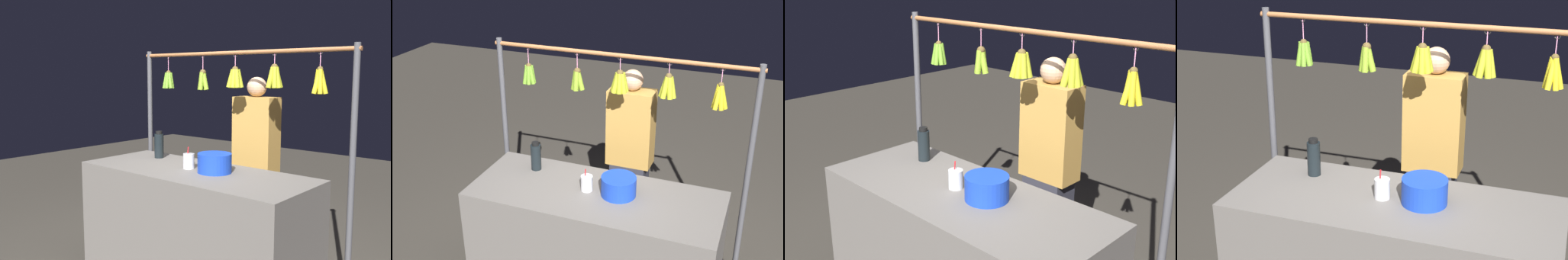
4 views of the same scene
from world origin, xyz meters
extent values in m
cube|color=#66605B|center=(0.00, 0.00, 0.45)|extent=(1.83, 0.73, 0.89)
cylinder|color=#4C4C51|center=(-1.00, -0.50, 0.91)|extent=(0.04, 0.04, 1.82)
cylinder|color=#4C4C51|center=(1.00, -0.50, 0.91)|extent=(0.04, 0.04, 1.82)
cylinder|color=#9E6038|center=(0.00, -0.50, 1.78)|extent=(2.07, 0.03, 0.03)
torus|color=black|center=(-0.74, -0.50, 1.77)|extent=(0.04, 0.02, 0.04)
cylinder|color=pink|center=(-0.74, -0.50, 1.71)|extent=(0.01, 0.01, 0.12)
sphere|color=brown|center=(-0.74, -0.50, 1.65)|extent=(0.04, 0.04, 0.04)
cylinder|color=yellow|center=(-0.72, -0.50, 1.56)|extent=(0.06, 0.04, 0.18)
cylinder|color=yellow|center=(-0.73, -0.47, 1.56)|extent=(0.05, 0.07, 0.18)
cylinder|color=yellow|center=(-0.76, -0.48, 1.56)|extent=(0.05, 0.06, 0.18)
cylinder|color=yellow|center=(-0.77, -0.50, 1.56)|extent=(0.07, 0.04, 0.18)
cylinder|color=yellow|center=(-0.75, -0.52, 1.56)|extent=(0.05, 0.07, 0.18)
cylinder|color=yellow|center=(-0.73, -0.52, 1.56)|extent=(0.05, 0.07, 0.18)
torus|color=black|center=(-0.37, -0.50, 1.77)|extent=(0.04, 0.01, 0.04)
cylinder|color=pink|center=(-0.37, -0.50, 1.71)|extent=(0.01, 0.01, 0.10)
sphere|color=brown|center=(-0.37, -0.50, 1.67)|extent=(0.05, 0.05, 0.05)
cylinder|color=gold|center=(-0.35, -0.50, 1.59)|extent=(0.08, 0.04, 0.16)
cylinder|color=gold|center=(-0.36, -0.47, 1.59)|extent=(0.06, 0.07, 0.17)
cylinder|color=gold|center=(-0.39, -0.47, 1.59)|extent=(0.05, 0.06, 0.17)
cylinder|color=gold|center=(-0.40, -0.49, 1.59)|extent=(0.07, 0.04, 0.16)
cylinder|color=gold|center=(-0.39, -0.52, 1.59)|extent=(0.07, 0.07, 0.17)
cylinder|color=gold|center=(-0.36, -0.52, 1.59)|extent=(0.06, 0.07, 0.17)
torus|color=black|center=(-0.01, -0.50, 1.77)|extent=(0.04, 0.01, 0.04)
cylinder|color=pink|center=(-0.01, -0.50, 1.71)|extent=(0.01, 0.01, 0.11)
sphere|color=brown|center=(-0.01, -0.50, 1.65)|extent=(0.05, 0.05, 0.05)
cylinder|color=#AFB825|center=(0.03, -0.50, 1.58)|extent=(0.08, 0.04, 0.15)
cylinder|color=#AFB825|center=(0.01, -0.47, 1.58)|extent=(0.06, 0.07, 0.16)
cylinder|color=#AFB825|center=(-0.02, -0.46, 1.58)|extent=(0.05, 0.07, 0.15)
cylinder|color=#AFB825|center=(-0.04, -0.48, 1.58)|extent=(0.07, 0.05, 0.16)
cylinder|color=#AFB825|center=(-0.04, -0.51, 1.58)|extent=(0.07, 0.06, 0.16)
cylinder|color=#AFB825|center=(-0.01, -0.53, 1.58)|extent=(0.05, 0.07, 0.15)
cylinder|color=#AFB825|center=(0.01, -0.53, 1.58)|extent=(0.05, 0.06, 0.16)
torus|color=black|center=(0.34, -0.50, 1.77)|extent=(0.04, 0.01, 0.04)
cylinder|color=pink|center=(0.34, -0.50, 1.69)|extent=(0.01, 0.01, 0.14)
sphere|color=brown|center=(0.34, -0.50, 1.63)|extent=(0.05, 0.05, 0.05)
cylinder|color=#83A92A|center=(0.36, -0.49, 1.55)|extent=(0.06, 0.04, 0.16)
cylinder|color=#83A92A|center=(0.34, -0.48, 1.55)|extent=(0.04, 0.06, 0.16)
cylinder|color=#83A92A|center=(0.32, -0.50, 1.55)|extent=(0.07, 0.04, 0.16)
cylinder|color=#83A92A|center=(0.33, -0.52, 1.55)|extent=(0.04, 0.06, 0.16)
torus|color=black|center=(0.75, -0.50, 1.77)|extent=(0.04, 0.02, 0.04)
cylinder|color=pink|center=(0.75, -0.50, 1.69)|extent=(0.01, 0.01, 0.14)
sphere|color=brown|center=(0.75, -0.50, 1.62)|extent=(0.04, 0.04, 0.04)
cylinder|color=#6CA12C|center=(0.78, -0.50, 1.55)|extent=(0.05, 0.04, 0.15)
cylinder|color=#6CA12C|center=(0.77, -0.48, 1.55)|extent=(0.05, 0.05, 0.15)
cylinder|color=#6CA12C|center=(0.74, -0.47, 1.55)|extent=(0.04, 0.06, 0.15)
cylinder|color=#6CA12C|center=(0.72, -0.49, 1.55)|extent=(0.06, 0.04, 0.15)
cylinder|color=#6CA12C|center=(0.73, -0.51, 1.55)|extent=(0.05, 0.04, 0.15)
cylinder|color=#6CA12C|center=(0.74, -0.52, 1.55)|extent=(0.04, 0.06, 0.15)
cylinder|color=#6CA12C|center=(0.77, -0.52, 1.55)|extent=(0.05, 0.05, 0.15)
cylinder|color=black|center=(0.56, -0.18, 1.00)|extent=(0.08, 0.08, 0.21)
cylinder|color=black|center=(0.56, -0.18, 1.11)|extent=(0.06, 0.06, 0.02)
cylinder|color=blue|center=(-0.16, -0.04, 0.97)|extent=(0.25, 0.25, 0.14)
cylinder|color=silver|center=(0.07, -0.02, 0.95)|extent=(0.09, 0.09, 0.12)
cylinder|color=red|center=(0.09, -0.02, 0.98)|extent=(0.01, 0.03, 0.17)
cube|color=#2D2D38|center=(-0.02, -0.80, 0.38)|extent=(0.30, 0.20, 0.75)
cube|color=#BF8C3F|center=(-0.02, -0.80, 1.08)|extent=(0.38, 0.20, 0.66)
sphere|color=tan|center=(-0.02, -0.80, 1.50)|extent=(0.17, 0.17, 0.17)
camera|label=1|loc=(-2.15, 2.46, 1.62)|focal=40.81mm
camera|label=2|loc=(-1.09, 2.98, 2.82)|focal=47.05mm
camera|label=3|loc=(-1.99, 1.86, 2.18)|focal=47.45mm
camera|label=4|loc=(-0.87, 2.79, 2.41)|focal=54.94mm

